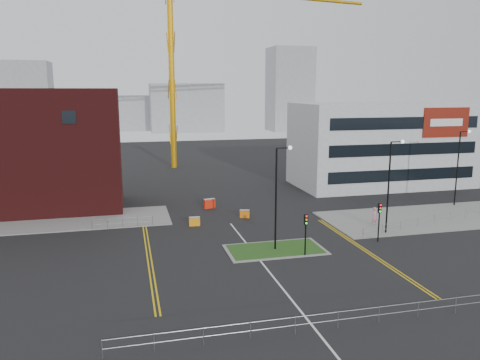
% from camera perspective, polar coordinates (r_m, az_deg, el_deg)
% --- Properties ---
extents(ground, '(200.00, 200.00, 0.00)m').
position_cam_1_polar(ground, '(33.95, 5.28, -13.13)').
color(ground, black).
rests_on(ground, ground).
extents(pavement_left, '(28.00, 8.00, 0.12)m').
position_cam_1_polar(pavement_left, '(53.95, -23.70, -4.80)').
color(pavement_left, slate).
rests_on(pavement_left, ground).
extents(pavement_right, '(24.00, 10.00, 0.12)m').
position_cam_1_polar(pavement_right, '(55.71, 22.31, -4.22)').
color(pavement_right, slate).
rests_on(pavement_right, ground).
extents(island_kerb, '(8.60, 4.60, 0.08)m').
position_cam_1_polar(island_kerb, '(41.58, 4.30, -8.46)').
color(island_kerb, slate).
rests_on(island_kerb, ground).
extents(grass_island, '(8.00, 4.00, 0.12)m').
position_cam_1_polar(grass_island, '(41.58, 4.30, -8.43)').
color(grass_island, '#1B4517').
rests_on(grass_island, ground).
extents(brick_building, '(24.20, 10.07, 14.24)m').
position_cam_1_polar(brick_building, '(59.06, -26.08, 3.03)').
color(brick_building, '#491212').
rests_on(brick_building, ground).
extents(office_block, '(25.00, 12.20, 12.00)m').
position_cam_1_polar(office_block, '(71.62, 16.85, 4.18)').
color(office_block, '#B1B3B6').
rests_on(office_block, ground).
extents(tower_crane, '(52.37, 10.18, 36.25)m').
position_cam_1_polar(tower_crane, '(87.20, -4.52, 18.30)').
color(tower_crane, '#EFA20E').
rests_on(tower_crane, ground).
extents(streetlamp_island, '(1.46, 0.36, 9.18)m').
position_cam_1_polar(streetlamp_island, '(40.20, 4.71, -1.18)').
color(streetlamp_island, black).
rests_on(streetlamp_island, ground).
extents(streetlamp_right_near, '(1.46, 0.36, 9.18)m').
position_cam_1_polar(streetlamp_right_near, '(47.04, 17.93, 0.09)').
color(streetlamp_right_near, black).
rests_on(streetlamp_right_near, ground).
extents(streetlamp_right_far, '(1.46, 0.36, 9.18)m').
position_cam_1_polar(streetlamp_right_far, '(61.55, 25.19, 2.02)').
color(streetlamp_right_far, black).
rests_on(streetlamp_right_far, ground).
extents(traffic_light_island, '(0.28, 0.33, 3.65)m').
position_cam_1_polar(traffic_light_island, '(39.66, 8.02, -5.67)').
color(traffic_light_island, black).
rests_on(traffic_light_island, ground).
extents(traffic_light_right, '(0.28, 0.33, 3.65)m').
position_cam_1_polar(traffic_light_right, '(44.84, 16.64, -4.08)').
color(traffic_light_right, black).
rests_on(traffic_light_right, ground).
extents(railing_front, '(24.05, 0.05, 1.10)m').
position_cam_1_polar(railing_front, '(28.58, 9.38, -16.35)').
color(railing_front, gray).
rests_on(railing_front, ground).
extents(railing_left, '(6.05, 0.05, 1.10)m').
position_cam_1_polar(railing_left, '(49.04, -14.12, -4.88)').
color(railing_left, gray).
rests_on(railing_left, ground).
extents(railing_right, '(19.05, 5.05, 1.10)m').
position_cam_1_polar(railing_right, '(52.72, 22.62, -4.26)').
color(railing_right, gray).
rests_on(railing_right, ground).
extents(centre_line, '(0.15, 30.00, 0.01)m').
position_cam_1_polar(centre_line, '(35.69, 4.22, -11.87)').
color(centre_line, silver).
rests_on(centre_line, ground).
extents(yellow_left_a, '(0.12, 24.00, 0.01)m').
position_cam_1_polar(yellow_left_a, '(41.64, -11.31, -8.67)').
color(yellow_left_a, gold).
rests_on(yellow_left_a, ground).
extents(yellow_left_b, '(0.12, 24.00, 0.01)m').
position_cam_1_polar(yellow_left_b, '(41.65, -10.89, -8.65)').
color(yellow_left_b, gold).
rests_on(yellow_left_b, ground).
extents(yellow_right_a, '(0.12, 20.00, 0.01)m').
position_cam_1_polar(yellow_right_a, '(42.73, 14.87, -8.32)').
color(yellow_right_a, gold).
rests_on(yellow_right_a, ground).
extents(yellow_right_b, '(0.12, 20.00, 0.01)m').
position_cam_1_polar(yellow_right_b, '(42.87, 15.22, -8.27)').
color(yellow_right_b, gold).
rests_on(yellow_right_b, ground).
extents(skyline_a, '(18.00, 12.00, 22.00)m').
position_cam_1_polar(skyline_a, '(152.22, -25.32, 8.81)').
color(skyline_a, gray).
rests_on(skyline_a, ground).
extents(skyline_b, '(24.00, 12.00, 16.00)m').
position_cam_1_polar(skyline_b, '(160.66, -6.56, 8.76)').
color(skyline_b, gray).
rests_on(skyline_b, ground).
extents(skyline_c, '(14.00, 12.00, 28.00)m').
position_cam_1_polar(skyline_c, '(163.88, 6.08, 10.91)').
color(skyline_c, gray).
rests_on(skyline_c, ground).
extents(skyline_d, '(30.00, 12.00, 12.00)m').
position_cam_1_polar(skyline_d, '(169.46, -13.09, 7.98)').
color(skyline_d, gray).
rests_on(skyline_d, ground).
extents(pedestrian, '(0.83, 0.65, 2.00)m').
position_cam_1_polar(pedestrian, '(50.15, 16.10, -4.33)').
color(pedestrian, '#BE7B8C').
rests_on(pedestrian, ground).
extents(barrier_left, '(1.42, 0.75, 1.14)m').
position_cam_1_polar(barrier_left, '(55.65, -3.74, -2.83)').
color(barrier_left, red).
rests_on(barrier_left, ground).
extents(barrier_mid, '(1.13, 0.42, 0.93)m').
position_cam_1_polar(barrier_mid, '(48.69, -5.57, -5.00)').
color(barrier_mid, orange).
rests_on(barrier_mid, ground).
extents(barrier_right, '(1.10, 0.62, 0.88)m').
position_cam_1_polar(barrier_right, '(51.46, 0.57, -4.11)').
color(barrier_right, orange).
rests_on(barrier_right, ground).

